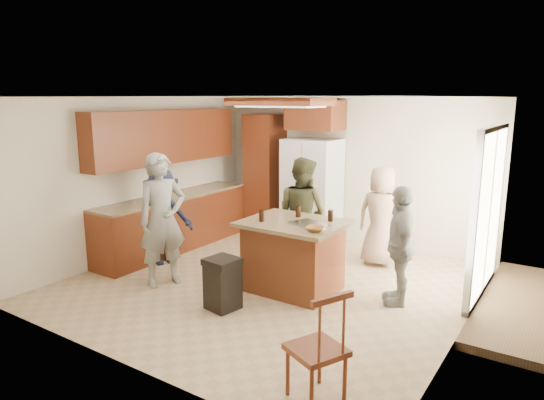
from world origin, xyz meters
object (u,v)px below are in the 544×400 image
Objects in this scene: person_counter at (163,217)px; spindle_chair at (318,350)px; kitchen_island at (293,255)px; trash_bin at (223,283)px; person_behind_left at (302,213)px; refrigerator at (312,190)px; person_front_left at (162,220)px; person_behind_right at (381,216)px; person_side_right at (400,245)px.

person_counter reaches higher than spindle_chair.
kitchen_island reaches higher than trash_bin.
person_behind_left is 0.92× the size of refrigerator.
person_behind_left reaches higher than person_counter.
kitchen_island is 1.29× the size of spindle_chair.
person_front_left is 3.23m from spindle_chair.
spindle_chair is at bearing -88.47° from person_front_left.
trash_bin is (-0.99, -2.55, -0.44)m from person_behind_right.
trash_bin is at bearing 151.49° from spindle_chair.
kitchen_island is (0.34, -0.82, -0.35)m from person_behind_left.
trash_bin is at bearing -112.74° from kitchen_island.
person_behind_right is 1.53× the size of spindle_chair.
person_side_right is at bearing -39.20° from refrigerator.
refrigerator reaches higher than person_counter.
person_behind_left is at bearing -66.69° from refrigerator.
person_side_right is at bearing -45.46° from person_front_left.
person_behind_right is at bearing -174.64° from person_side_right.
refrigerator is (1.27, 2.34, 0.17)m from person_counter.
trash_bin is (0.51, -3.12, -0.58)m from refrigerator.
person_side_right is (0.71, -1.23, -0.02)m from person_behind_right.
person_behind_right is (0.93, 0.76, -0.07)m from person_behind_left.
refrigerator is 4.74m from spindle_chair.
person_front_left reaches higher than person_side_right.
person_behind_right reaches higher than person_side_right.
kitchen_island is at bearing -40.71° from person_front_left.
person_side_right reaches higher than trash_bin.
refrigerator reaches higher than trash_bin.
person_behind_right is at bearing 69.77° from kitchen_island.
refrigerator is (-1.50, 0.58, 0.14)m from person_behind_right.
person_behind_right is 2.41× the size of trash_bin.
person_behind_right is at bearing 68.81° from trash_bin.
person_side_right is at bearing 173.00° from person_behind_left.
person_front_left is at bearing 158.52° from spindle_chair.
trash_bin is at bearing -88.80° from person_counter.
spindle_chair is at bearing -54.21° from kitchen_island.
refrigerator reaches higher than person_front_left.
person_front_left is 1.00× the size of refrigerator.
person_behind_right is at bearing -19.44° from person_front_left.
person_side_right is 2.34× the size of trash_bin.
person_side_right is 0.82× the size of refrigerator.
person_front_left is 1.32m from trash_bin.
person_behind_right is at bearing -32.75° from person_counter.
person_front_left reaches higher than person_behind_left.
refrigerator is at bearing -57.79° from person_behind_left.
kitchen_island is at bearing 70.46° from person_behind_right.
person_side_right reaches higher than person_counter.
trash_bin is 0.63× the size of spindle_chair.
refrigerator is at bearing -3.74° from person_counter.
person_behind_left is 0.96m from kitchen_island.
trash_bin is at bearing -76.79° from person_side_right.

